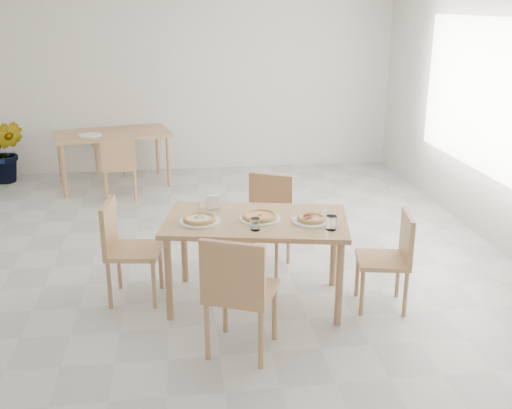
{
  "coord_description": "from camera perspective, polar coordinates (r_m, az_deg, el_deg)",
  "views": [
    {
      "loc": [
        -0.23,
        -5.51,
        2.43
      ],
      "look_at": [
        0.37,
        -0.95,
        0.88
      ],
      "focal_mm": 42.0,
      "sensor_mm": 36.0,
      "label": 1
    }
  ],
  "objects": [
    {
      "name": "room",
      "position": [
        6.7,
        21.55,
        9.4
      ],
      "size": [
        7.28,
        7.0,
        7.0
      ],
      "color": "beige",
      "rests_on": "ground"
    },
    {
      "name": "main_table",
      "position": [
        4.93,
        -0.0,
        -2.3
      ],
      "size": [
        1.62,
        1.11,
        0.75
      ],
      "rotation": [
        0.0,
        0.0,
        -0.19
      ],
      "color": "tan",
      "rests_on": "ground"
    },
    {
      "name": "chair_south",
      "position": [
        4.22,
        -1.73,
        -7.96
      ],
      "size": [
        0.6,
        0.6,
        0.93
      ],
      "rotation": [
        0.0,
        0.0,
        2.74
      ],
      "color": "tan",
      "rests_on": "ground"
    },
    {
      "name": "chair_north",
      "position": [
        5.69,
        1.05,
        -1.02
      ],
      "size": [
        0.59,
        0.59,
        0.89
      ],
      "rotation": [
        0.0,
        0.0,
        -0.48
      ],
      "color": "tan",
      "rests_on": "ground"
    },
    {
      "name": "chair_west",
      "position": [
        5.16,
        -12.47,
        -3.67
      ],
      "size": [
        0.48,
        0.48,
        0.87
      ],
      "rotation": [
        0.0,
        0.0,
        1.44
      ],
      "color": "tan",
      "rests_on": "ground"
    },
    {
      "name": "chair_east",
      "position": [
        5.05,
        12.86,
        -4.58
      ],
      "size": [
        0.47,
        0.47,
        0.82
      ],
      "rotation": [
        0.0,
        0.0,
        -1.75
      ],
      "color": "tan",
      "rests_on": "ground"
    },
    {
      "name": "plate_margherita",
      "position": [
        4.88,
        0.37,
        -1.35
      ],
      "size": [
        0.34,
        0.34,
        0.02
      ],
      "primitive_type": "cylinder",
      "color": "white",
      "rests_on": "main_table"
    },
    {
      "name": "plate_mushroom",
      "position": [
        4.84,
        -5.38,
        -1.62
      ],
      "size": [
        0.33,
        0.33,
        0.02
      ],
      "primitive_type": "cylinder",
      "color": "white",
      "rests_on": "main_table"
    },
    {
      "name": "plate_pepperoni",
      "position": [
        4.85,
        5.28,
        -1.58
      ],
      "size": [
        0.31,
        0.31,
        0.02
      ],
      "primitive_type": "cylinder",
      "color": "white",
      "rests_on": "main_table"
    },
    {
      "name": "pizza_margherita",
      "position": [
        4.87,
        0.37,
        -1.11
      ],
      "size": [
        0.37,
        0.37,
        0.03
      ],
      "rotation": [
        0.0,
        0.0,
        0.38
      ],
      "color": "#EBC76E",
      "rests_on": "plate_margherita"
    },
    {
      "name": "pizza_mushroom",
      "position": [
        4.83,
        -5.38,
        -1.36
      ],
      "size": [
        0.27,
        0.27,
        0.03
      ],
      "rotation": [
        0.0,
        0.0,
        -0.01
      ],
      "color": "#EBC76E",
      "rests_on": "plate_mushroom"
    },
    {
      "name": "pizza_pepperoni",
      "position": [
        4.84,
        5.29,
        -1.32
      ],
      "size": [
        0.31,
        0.31,
        0.03
      ],
      "rotation": [
        0.0,
        0.0,
        -0.39
      ],
      "color": "#EBC76E",
      "rests_on": "plate_pepperoni"
    },
    {
      "name": "tumbler_a",
      "position": [
        4.69,
        7.19,
        -1.75
      ],
      "size": [
        0.08,
        0.08,
        0.11
      ],
      "primitive_type": "cylinder",
      "color": "white",
      "rests_on": "main_table"
    },
    {
      "name": "tumbler_b",
      "position": [
        4.64,
        -0.08,
        -1.89
      ],
      "size": [
        0.07,
        0.07,
        0.1
      ],
      "primitive_type": "cylinder",
      "color": "white",
      "rests_on": "main_table"
    },
    {
      "name": "napkin_holder",
      "position": [
        5.12,
        -4.1,
        0.19
      ],
      "size": [
        0.12,
        0.08,
        0.13
      ],
      "rotation": [
        0.0,
        0.0,
        0.2
      ],
      "color": "silver",
      "rests_on": "main_table"
    },
    {
      "name": "fork_a",
      "position": [
        5.11,
        6.33,
        -0.62
      ],
      "size": [
        0.11,
        0.14,
        0.01
      ],
      "primitive_type": "cube",
      "rotation": [
        0.0,
        0.0,
        -0.63
      ],
      "color": "silver",
      "rests_on": "main_table"
    },
    {
      "name": "fork_b",
      "position": [
        5.23,
        -5.25,
        -0.11
      ],
      "size": [
        0.02,
        0.2,
        0.01
      ],
      "primitive_type": "cube",
      "rotation": [
        0.0,
        0.0,
        0.03
      ],
      "color": "silver",
      "rests_on": "main_table"
    },
    {
      "name": "second_table",
      "position": [
        8.5,
        -13.53,
        6.18
      ],
      "size": [
        1.68,
        1.19,
        0.75
      ],
      "rotation": [
        0.0,
        0.0,
        0.23
      ],
      "color": "tan",
      "rests_on": "ground"
    },
    {
      "name": "chair_back_s",
      "position": [
        7.82,
        -12.91,
        3.86
      ],
      "size": [
        0.44,
        0.44,
        0.85
      ],
      "rotation": [
        0.0,
        0.0,
        3.19
      ],
      "color": "tan",
      "rests_on": "ground"
    },
    {
      "name": "chair_back_n",
      "position": [
        9.28,
        -14.1,
        6.31
      ],
      "size": [
        0.56,
        0.56,
        0.93
      ],
      "rotation": [
        0.0,
        0.0,
        0.26
      ],
      "color": "tan",
      "rests_on": "ground"
    },
    {
      "name": "plate_empty",
      "position": [
        8.31,
        -15.54,
        6.37
      ],
      "size": [
        0.29,
        0.29,
        0.02
      ],
      "primitive_type": "cylinder",
      "color": "white",
      "rests_on": "second_table"
    },
    {
      "name": "potted_plant",
      "position": [
        9.14,
        -22.67,
        4.66
      ],
      "size": [
        0.49,
        0.4,
        0.89
      ],
      "primitive_type": "imported",
      "rotation": [
        0.0,
        0.0,
        0.01
      ],
      "color": "#1B5C1C",
      "rests_on": "ground"
    }
  ]
}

